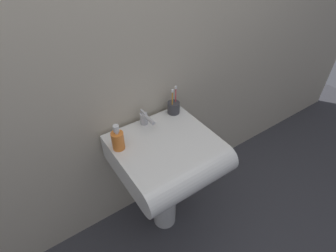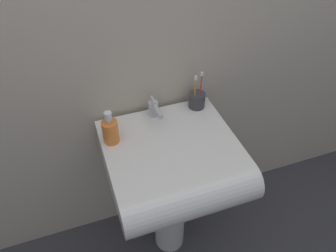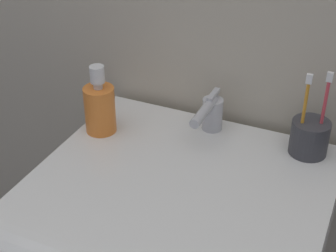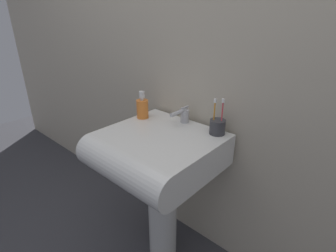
% 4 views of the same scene
% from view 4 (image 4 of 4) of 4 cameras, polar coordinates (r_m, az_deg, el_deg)
% --- Properties ---
extents(ground_plane, '(6.00, 6.00, 0.00)m').
position_cam_4_polar(ground_plane, '(1.85, -1.10, -25.32)').
color(ground_plane, '#38383D').
rests_on(ground_plane, ground).
extents(wall_back, '(5.00, 0.05, 2.40)m').
position_cam_4_polar(wall_back, '(1.45, 6.67, 15.82)').
color(wall_back, '#B7AD99').
rests_on(wall_back, ground).
extents(sink_pedestal, '(0.17, 0.17, 0.65)m').
position_cam_4_polar(sink_pedestal, '(1.62, -1.19, -17.77)').
color(sink_pedestal, white).
rests_on(sink_pedestal, ground).
extents(sink_basin, '(0.58, 0.58, 0.17)m').
position_cam_4_polar(sink_basin, '(1.34, -3.19, -5.90)').
color(sink_basin, white).
rests_on(sink_basin, sink_pedestal).
extents(faucet, '(0.05, 0.14, 0.09)m').
position_cam_4_polar(faucet, '(1.46, 3.31, 2.43)').
color(faucet, '#B7B7BC').
rests_on(faucet, sink_basin).
extents(toothbrush_cup, '(0.08, 0.08, 0.19)m').
position_cam_4_polar(toothbrush_cup, '(1.35, 10.70, -0.09)').
color(toothbrush_cup, '#38383D').
rests_on(toothbrush_cup, sink_basin).
extents(soap_bottle, '(0.07, 0.07, 0.16)m').
position_cam_4_polar(soap_bottle, '(1.53, -5.59, 3.94)').
color(soap_bottle, orange).
rests_on(soap_bottle, sink_basin).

